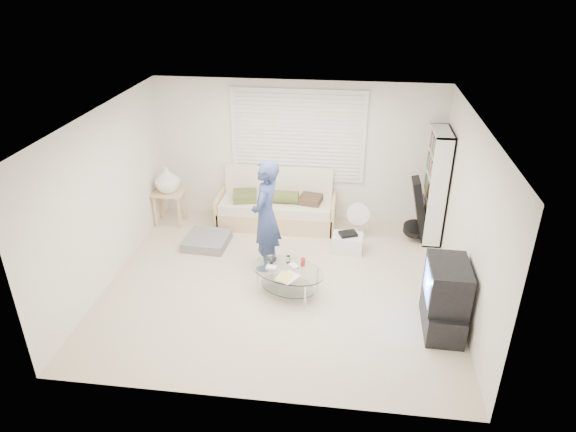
# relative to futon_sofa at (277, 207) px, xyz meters

# --- Properties ---
(ground) EXTENTS (5.00, 5.00, 0.00)m
(ground) POSITION_rel_futon_sofa_xyz_m (0.33, -1.87, -0.33)
(ground) COLOR #BCAD92
(ground) RESTS_ON ground
(room_shell) EXTENTS (5.02, 4.52, 2.51)m
(room_shell) POSITION_rel_futon_sofa_xyz_m (0.33, -1.39, 1.30)
(room_shell) COLOR silver
(room_shell) RESTS_ON ground
(window_blinds) EXTENTS (2.32, 0.08, 1.62)m
(window_blinds) POSITION_rel_futon_sofa_xyz_m (0.33, 0.33, 1.22)
(window_blinds) COLOR silver
(window_blinds) RESTS_ON ground
(futon_sofa) EXTENTS (2.07, 0.84, 1.01)m
(futon_sofa) POSITION_rel_futon_sofa_xyz_m (0.00, 0.00, 0.00)
(futon_sofa) COLOR tan
(futon_sofa) RESTS_ON ground
(grey_floor_pillow) EXTENTS (0.73, 0.73, 0.16)m
(grey_floor_pillow) POSITION_rel_futon_sofa_xyz_m (-1.05, -0.91, -0.25)
(grey_floor_pillow) COLOR slate
(grey_floor_pillow) RESTS_ON ground
(side_table) EXTENTS (0.55, 0.44, 1.08)m
(side_table) POSITION_rel_futon_sofa_xyz_m (-1.89, -0.21, 0.47)
(side_table) COLOR tan
(side_table) RESTS_ON ground
(bookshelf) EXTENTS (0.30, 0.79, 1.89)m
(bookshelf) POSITION_rel_futon_sofa_xyz_m (2.65, -0.14, 0.61)
(bookshelf) COLOR white
(bookshelf) RESTS_ON ground
(guitar_case) EXTENTS (0.42, 0.41, 1.09)m
(guitar_case) POSITION_rel_futon_sofa_xyz_m (2.43, -0.29, 0.15)
(guitar_case) COLOR black
(guitar_case) RESTS_ON ground
(floor_fan) EXTENTS (0.39, 0.26, 0.65)m
(floor_fan) POSITION_rel_futon_sofa_xyz_m (1.43, -0.31, 0.04)
(floor_fan) COLOR white
(floor_fan) RESTS_ON ground
(storage_bin) EXTENTS (0.50, 0.36, 0.34)m
(storage_bin) POSITION_rel_futon_sofa_xyz_m (1.28, -0.81, -0.18)
(storage_bin) COLOR white
(storage_bin) RESTS_ON ground
(tv_unit) EXTENTS (0.50, 0.89, 0.96)m
(tv_unit) POSITION_rel_futon_sofa_xyz_m (2.52, -2.62, 0.13)
(tv_unit) COLOR black
(tv_unit) RESTS_ON ground
(coffee_table) EXTENTS (1.23, 1.00, 0.52)m
(coffee_table) POSITION_rel_futon_sofa_xyz_m (0.46, -2.11, -0.01)
(coffee_table) COLOR silver
(coffee_table) RESTS_ON ground
(standing_person) EXTENTS (0.53, 0.70, 1.75)m
(standing_person) POSITION_rel_futon_sofa_xyz_m (0.05, -1.44, 0.54)
(standing_person) COLOR navy
(standing_person) RESTS_ON ground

